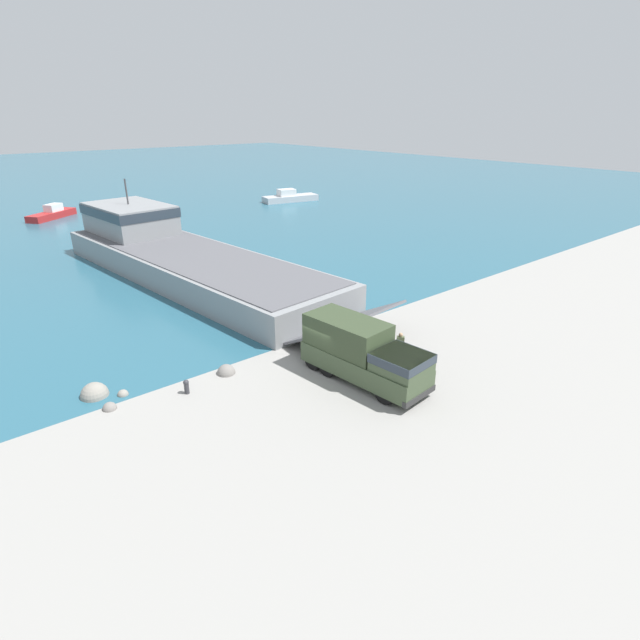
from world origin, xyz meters
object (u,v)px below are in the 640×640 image
at_px(landing_craft, 177,253).
at_px(soldier_on_ramp, 400,345).
at_px(military_truck, 363,353).
at_px(moored_boat_a, 290,197).
at_px(moored_boat_b, 52,214).
at_px(mooring_bollard, 186,386).

height_order(landing_craft, soldier_on_ramp, landing_craft).
bearing_deg(landing_craft, military_truck, -97.36).
xyz_separation_m(moored_boat_a, moored_boat_b, (-32.83, 9.43, -0.04)).
relative_size(landing_craft, mooring_bollard, 46.13).
relative_size(military_truck, soldier_on_ramp, 4.29).
distance_m(military_truck, mooring_bollard, 9.29).
relative_size(soldier_on_ramp, moored_boat_b, 0.25).
bearing_deg(moored_boat_b, mooring_bollard, 136.66).
bearing_deg(soldier_on_ramp, moored_boat_b, 51.86).
xyz_separation_m(military_truck, moored_boat_b, (-1.73, 58.37, -1.00)).
height_order(landing_craft, moored_boat_a, landing_craft).
bearing_deg(moored_boat_a, mooring_bollard, -30.12).
bearing_deg(military_truck, moored_boat_a, 141.94).
bearing_deg(military_truck, soldier_on_ramp, 88.28).
relative_size(landing_craft, moored_boat_b, 5.11).
xyz_separation_m(landing_craft, moored_boat_a, (30.33, 24.45, -1.14)).
bearing_deg(soldier_on_ramp, landing_craft, 52.74).
bearing_deg(moored_boat_b, moored_boat_a, -142.75).
xyz_separation_m(landing_craft, moored_boat_b, (-2.51, 33.88, -1.18)).
bearing_deg(mooring_bollard, landing_craft, 66.24).
distance_m(landing_craft, moored_boat_a, 38.97).
distance_m(landing_craft, military_truck, 24.50).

